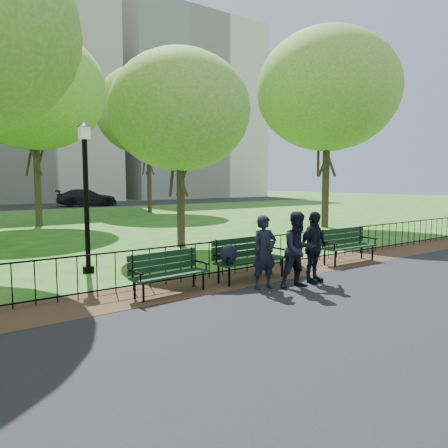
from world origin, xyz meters
TOP-DOWN VIEW (x-y plane):
  - ground at (0.00, 0.00)m, footprint 120.00×120.00m
  - dirt_strip at (0.00, 1.50)m, footprint 60.00×1.60m
  - far_street at (0.00, 35.00)m, footprint 70.00×9.00m
  - iron_fence at (0.00, 2.00)m, footprint 24.06×0.06m
  - apartment_east at (26.00, 48.00)m, footprint 20.00×15.00m
  - park_bench_main at (-0.63, 1.22)m, footprint 1.97×0.66m
  - park_bench_left_a at (-2.55, 1.30)m, footprint 1.74×0.66m
  - park_bench_right_a at (3.34, 1.30)m, footprint 1.92×0.63m
  - lamppost at (-3.14, 4.40)m, footprint 0.35×0.35m
  - tree_near_e at (1.10, 6.81)m, footprint 4.96×4.96m
  - tree_mid_e at (10.29, 8.01)m, footprint 7.01×7.01m
  - tree_far_c at (-1.23, 17.13)m, footprint 7.13×7.13m
  - tree_far_e at (7.74, 22.28)m, footprint 7.58×7.58m
  - person_left at (-0.62, 0.42)m, footprint 0.65×0.49m
  - person_mid at (0.03, 0.03)m, footprint 0.89×0.59m
  - person_right at (0.68, 0.18)m, footprint 1.01×0.52m
  - sedan_dark at (6.74, 32.80)m, footprint 5.63×3.19m

SIDE VIEW (x-z plane):
  - ground at x=0.00m, z-range 0.00..0.00m
  - far_street at x=0.00m, z-range 0.00..0.01m
  - dirt_strip at x=0.00m, z-range 0.01..0.02m
  - iron_fence at x=0.00m, z-range 0.00..1.00m
  - park_bench_left_a at x=-2.55m, z-range 0.07..1.04m
  - park_bench_right_a at x=3.34m, z-range 0.08..1.16m
  - park_bench_main at x=-0.63m, z-range 0.12..1.22m
  - sedan_dark at x=6.74m, z-range 0.01..1.55m
  - person_left at x=-0.62m, z-range 0.01..1.63m
  - person_right at x=0.68m, z-range 0.01..1.67m
  - person_mid at x=0.03m, z-range 0.01..1.71m
  - lamppost at x=-3.14m, z-range 0.17..4.02m
  - tree_near_e at x=1.10m, z-range 1.34..8.25m
  - tree_mid_e at x=10.29m, z-range 1.90..11.67m
  - tree_far_c at x=-1.23m, z-range 1.93..11.87m
  - tree_far_e at x=7.74m, z-range 2.05..12.61m
  - apartment_east at x=26.00m, z-range 0.00..24.00m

